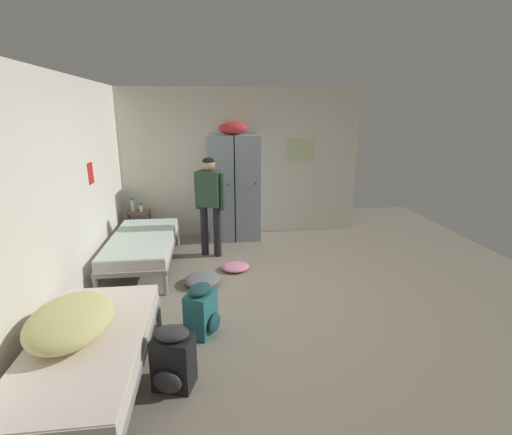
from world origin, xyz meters
TOP-DOWN VIEW (x-y plane):
  - ground_plane at (0.00, 0.00)m, footprint 8.14×8.14m
  - room_backdrop at (-1.16, 1.19)m, footprint 4.37×5.15m
  - locker_bank at (-0.15, 2.26)m, footprint 0.90×0.55m
  - shelf_unit at (-1.83, 2.22)m, footprint 0.38×0.30m
  - bed_left_front at (-1.58, -1.48)m, footprint 0.90×1.90m
  - bed_left_rear at (-1.58, 1.07)m, footprint 0.90×1.90m
  - bedding_heap at (-1.70, -1.43)m, footprint 0.65×0.86m
  - person_traveler at (-0.58, 1.45)m, footprint 0.46×0.31m
  - water_bottle at (-1.91, 2.24)m, footprint 0.07×0.07m
  - lotion_bottle at (-1.76, 2.18)m, footprint 0.05×0.05m
  - backpack_black at (-0.91, -1.52)m, footprint 0.38×0.39m
  - backpack_teal at (-0.69, -0.76)m, footprint 0.41×0.39m
  - clothes_pile_grey at (-0.71, 0.40)m, footprint 0.48×0.49m
  - clothes_pile_pink at (-0.24, 0.82)m, footprint 0.40×0.38m

SIDE VIEW (x-z plane):
  - ground_plane at x=0.00m, z-range 0.00..0.00m
  - clothes_pile_pink at x=-0.24m, z-range 0.00..0.09m
  - clothes_pile_grey at x=-0.71m, z-range 0.00..0.13m
  - backpack_black at x=-0.91m, z-range -0.02..0.53m
  - backpack_teal at x=-0.69m, z-range -0.02..0.53m
  - shelf_unit at x=-1.83m, z-range 0.06..0.63m
  - bed_left_front at x=-1.58m, z-range 0.14..0.63m
  - bed_left_rear at x=-1.58m, z-range 0.14..0.63m
  - bedding_heap at x=-1.70m, z-range 0.49..0.77m
  - lotion_bottle at x=-1.76m, z-range 0.56..0.71m
  - water_bottle at x=-1.91m, z-range 0.56..0.79m
  - person_traveler at x=-0.58m, z-range 0.16..1.73m
  - locker_bank at x=-0.15m, z-range -0.07..2.00m
  - room_backdrop at x=-1.16m, z-range 0.00..2.65m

